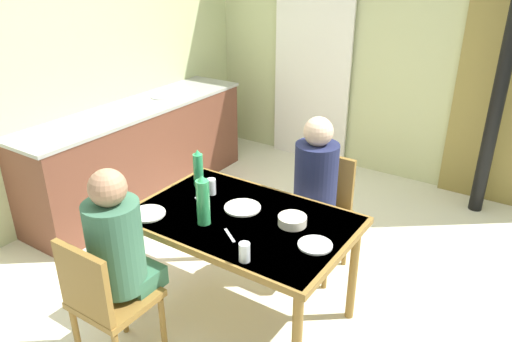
# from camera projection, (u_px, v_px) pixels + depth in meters

# --- Properties ---
(ground_plane) EXTENTS (6.46, 6.46, 0.00)m
(ground_plane) POSITION_uv_depth(u_px,v_px,m) (239.00, 284.00, 3.55)
(ground_plane) COLOR silver
(wall_back) EXTENTS (4.08, 0.10, 2.80)m
(wall_back) POSITION_uv_depth(u_px,v_px,m) (382.00, 38.00, 4.85)
(wall_back) COLOR #C0C58F
(wall_back) RESTS_ON ground_plane
(wall_left) EXTENTS (0.10, 3.73, 2.80)m
(wall_left) POSITION_uv_depth(u_px,v_px,m) (101.00, 48.00, 4.41)
(wall_left) COLOR #BFC890
(wall_left) RESTS_ON ground_plane
(door_wooden) EXTENTS (0.80, 0.05, 2.00)m
(door_wooden) POSITION_uv_depth(u_px,v_px,m) (501.00, 98.00, 4.36)
(door_wooden) COLOR olive
(door_wooden) RESTS_ON ground_plane
(stove_pipe_column) EXTENTS (0.12, 0.12, 2.80)m
(stove_pipe_column) POSITION_uv_depth(u_px,v_px,m) (507.00, 58.00, 3.98)
(stove_pipe_column) COLOR black
(stove_pipe_column) RESTS_ON ground_plane
(curtain_panel) EXTENTS (0.90, 0.03, 2.35)m
(curtain_panel) POSITION_uv_depth(u_px,v_px,m) (312.00, 55.00, 5.22)
(curtain_panel) COLOR white
(curtain_panel) RESTS_ON ground_plane
(kitchen_counter) EXTENTS (0.61, 2.42, 0.91)m
(kitchen_counter) POSITION_uv_depth(u_px,v_px,m) (140.00, 152.00, 4.66)
(kitchen_counter) COLOR brown
(kitchen_counter) RESTS_ON ground_plane
(dining_table) EXTENTS (1.33, 0.87, 0.74)m
(dining_table) POSITION_uv_depth(u_px,v_px,m) (242.00, 228.00, 2.98)
(dining_table) COLOR brown
(dining_table) RESTS_ON ground_plane
(chair_near_diner) EXTENTS (0.40, 0.40, 0.87)m
(chair_near_diner) POSITION_uv_depth(u_px,v_px,m) (104.00, 299.00, 2.64)
(chair_near_diner) COLOR brown
(chair_near_diner) RESTS_ON ground_plane
(chair_far_diner) EXTENTS (0.40, 0.40, 0.87)m
(chair_far_diner) POSITION_uv_depth(u_px,v_px,m) (322.00, 207.00, 3.58)
(chair_far_diner) COLOR brown
(chair_far_diner) RESTS_ON ground_plane
(person_near_diner) EXTENTS (0.30, 0.37, 0.77)m
(person_near_diner) POSITION_uv_depth(u_px,v_px,m) (118.00, 243.00, 2.62)
(person_near_diner) COLOR #336549
(person_near_diner) RESTS_ON ground_plane
(person_far_diner) EXTENTS (0.30, 0.37, 0.77)m
(person_far_diner) POSITION_uv_depth(u_px,v_px,m) (315.00, 178.00, 3.35)
(person_far_diner) COLOR #182843
(person_far_diner) RESTS_ON ground_plane
(water_bottle_green_near) EXTENTS (0.07, 0.07, 0.27)m
(water_bottle_green_near) POSITION_uv_depth(u_px,v_px,m) (198.00, 169.00, 3.29)
(water_bottle_green_near) COLOR #31A15D
(water_bottle_green_near) RESTS_ON dining_table
(water_bottle_green_far) EXTENTS (0.08, 0.08, 0.31)m
(water_bottle_green_far) POSITION_uv_depth(u_px,v_px,m) (203.00, 201.00, 2.83)
(water_bottle_green_far) COLOR #339E57
(water_bottle_green_far) RESTS_ON dining_table
(serving_bowl_center) EXTENTS (0.17, 0.17, 0.05)m
(serving_bowl_center) POSITION_uv_depth(u_px,v_px,m) (292.00, 220.00, 2.86)
(serving_bowl_center) COLOR #EFE3C9
(serving_bowl_center) RESTS_ON dining_table
(dinner_plate_near_left) EXTENTS (0.19, 0.19, 0.01)m
(dinner_plate_near_left) POSITION_uv_depth(u_px,v_px,m) (315.00, 245.00, 2.67)
(dinner_plate_near_left) COLOR white
(dinner_plate_near_left) RESTS_ON dining_table
(dinner_plate_near_right) EXTENTS (0.22, 0.22, 0.01)m
(dinner_plate_near_right) POSITION_uv_depth(u_px,v_px,m) (148.00, 214.00, 2.98)
(dinner_plate_near_right) COLOR white
(dinner_plate_near_right) RESTS_ON dining_table
(dinner_plate_far_center) EXTENTS (0.23, 0.23, 0.01)m
(dinner_plate_far_center) POSITION_uv_depth(u_px,v_px,m) (242.00, 208.00, 3.05)
(dinner_plate_far_center) COLOR white
(dinner_plate_far_center) RESTS_ON dining_table
(drinking_glass_by_near_diner) EXTENTS (0.06, 0.06, 0.11)m
(drinking_glass_by_near_diner) POSITION_uv_depth(u_px,v_px,m) (211.00, 187.00, 3.21)
(drinking_glass_by_near_diner) COLOR silver
(drinking_glass_by_near_diner) RESTS_ON dining_table
(drinking_glass_by_far_diner) EXTENTS (0.06, 0.06, 0.11)m
(drinking_glass_by_far_diner) POSITION_uv_depth(u_px,v_px,m) (244.00, 252.00, 2.52)
(drinking_glass_by_far_diner) COLOR silver
(drinking_glass_by_far_diner) RESTS_ON dining_table
(cutlery_knife_near) EXTENTS (0.13, 0.10, 0.00)m
(cutlery_knife_near) POSITION_uv_depth(u_px,v_px,m) (230.00, 235.00, 2.76)
(cutlery_knife_near) COLOR silver
(cutlery_knife_near) RESTS_ON dining_table
(cutlery_fork_near) EXTENTS (0.14, 0.09, 0.00)m
(cutlery_fork_near) POSITION_uv_depth(u_px,v_px,m) (200.00, 202.00, 3.12)
(cutlery_fork_near) COLOR silver
(cutlery_fork_near) RESTS_ON dining_table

